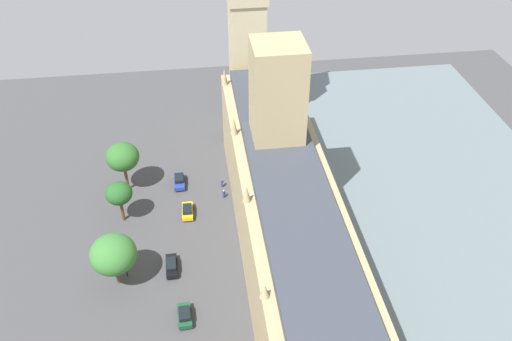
# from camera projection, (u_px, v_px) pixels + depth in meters

# --- Properties ---
(ground_plane) EXTENTS (143.61, 143.61, 0.00)m
(ground_plane) POSITION_uv_depth(u_px,v_px,m) (275.00, 276.00, 84.06)
(ground_plane) COLOR #424244
(river_thames) EXTENTS (43.54, 129.25, 0.25)m
(river_thames) POSITION_uv_depth(u_px,v_px,m) (489.00, 253.00, 87.71)
(river_thames) COLOR slate
(river_thames) RESTS_ON ground
(parliament_building) EXTENTS (13.56, 73.61, 32.26)m
(parliament_building) POSITION_uv_depth(u_px,v_px,m) (289.00, 225.00, 79.72)
(parliament_building) COLOR tan
(parliament_building) RESTS_ON ground
(clock_tower) EXTENTS (7.59, 7.59, 50.70)m
(clock_tower) POSITION_uv_depth(u_px,v_px,m) (247.00, 10.00, 101.24)
(clock_tower) COLOR #CCBA8E
(clock_tower) RESTS_ON ground
(car_blue_kerbside) EXTENTS (1.99, 4.53, 1.74)m
(car_blue_kerbside) POSITION_uv_depth(u_px,v_px,m) (179.00, 181.00, 101.30)
(car_blue_kerbside) COLOR navy
(car_blue_kerbside) RESTS_ON ground
(car_yellow_cab_opposite_hall) EXTENTS (2.04, 4.29, 1.74)m
(car_yellow_cab_opposite_hall) POSITION_uv_depth(u_px,v_px,m) (187.00, 211.00, 94.68)
(car_yellow_cab_opposite_hall) COLOR gold
(car_yellow_cab_opposite_hall) RESTS_ON ground
(car_black_leading) EXTENTS (1.87, 4.70, 1.74)m
(car_black_leading) POSITION_uv_depth(u_px,v_px,m) (172.00, 266.00, 84.52)
(car_black_leading) COLOR black
(car_black_leading) RESTS_ON ground
(car_dark_green_midblock) EXTENTS (2.11, 4.25, 1.74)m
(car_dark_green_midblock) POSITION_uv_depth(u_px,v_px,m) (185.00, 315.00, 77.07)
(car_dark_green_midblock) COLOR #19472D
(car_dark_green_midblock) RESTS_ON ground
(pedestrian_trailing) EXTENTS (0.68, 0.70, 1.67)m
(pedestrian_trailing) POSITION_uv_depth(u_px,v_px,m) (224.00, 194.00, 98.50)
(pedestrian_trailing) COLOR navy
(pedestrian_trailing) RESTS_ON ground
(pedestrian_corner) EXTENTS (0.68, 0.70, 1.69)m
(pedestrian_corner) POSITION_uv_depth(u_px,v_px,m) (222.00, 183.00, 100.94)
(pedestrian_corner) COLOR navy
(pedestrian_corner) RESTS_ON ground
(plane_tree_far_end) EXTENTS (5.88, 5.88, 9.89)m
(plane_tree_far_end) POSITION_uv_depth(u_px,v_px,m) (123.00, 157.00, 96.33)
(plane_tree_far_end) COLOR brown
(plane_tree_far_end) RESTS_ON ground
(plane_tree_under_trees) EXTENTS (4.49, 4.49, 7.81)m
(plane_tree_under_trees) POSITION_uv_depth(u_px,v_px,m) (119.00, 194.00, 90.66)
(plane_tree_under_trees) COLOR brown
(plane_tree_under_trees) RESTS_ON ground
(plane_tree_slot_10) EXTENTS (6.85, 6.85, 8.98)m
(plane_tree_slot_10) POSITION_uv_depth(u_px,v_px,m) (113.00, 254.00, 79.35)
(plane_tree_slot_10) COLOR brown
(plane_tree_slot_10) RESTS_ON ground
(street_lamp_slot_11) EXTENTS (0.56, 0.56, 5.74)m
(street_lamp_slot_11) POSITION_uv_depth(u_px,v_px,m) (124.00, 258.00, 81.55)
(street_lamp_slot_11) COLOR black
(street_lamp_slot_11) RESTS_ON ground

